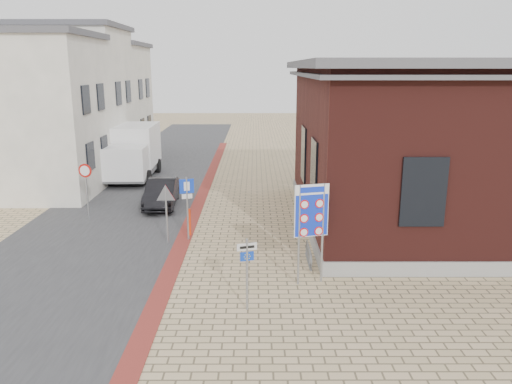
# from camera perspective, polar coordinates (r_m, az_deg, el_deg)

# --- Properties ---
(ground) EXTENTS (120.00, 120.00, 0.00)m
(ground) POSITION_cam_1_polar(r_m,az_deg,el_deg) (15.39, -3.14, -11.08)
(ground) COLOR tan
(ground) RESTS_ON ground
(road_strip) EXTENTS (7.00, 60.00, 0.02)m
(road_strip) POSITION_cam_1_polar(r_m,az_deg,el_deg) (30.30, -12.11, 1.31)
(road_strip) COLOR #38383A
(road_strip) RESTS_ON ground
(curb_strip) EXTENTS (0.60, 40.00, 0.02)m
(curb_strip) POSITION_cam_1_polar(r_m,az_deg,el_deg) (24.94, -6.55, -1.18)
(curb_strip) COLOR maroon
(curb_strip) RESTS_ON ground
(brick_building) EXTENTS (13.00, 13.00, 6.80)m
(brick_building) POSITION_cam_1_polar(r_m,az_deg,el_deg) (22.66, 21.19, 5.39)
(brick_building) COLOR gray
(brick_building) RESTS_ON ground
(townhouse_near) EXTENTS (7.40, 6.40, 8.30)m
(townhouse_near) POSITION_cam_1_polar(r_m,az_deg,el_deg) (28.57, -24.75, 8.04)
(townhouse_near) COLOR beige
(townhouse_near) RESTS_ON ground
(townhouse_mid) EXTENTS (7.40, 6.40, 9.10)m
(townhouse_mid) POSITION_cam_1_polar(r_m,az_deg,el_deg) (34.08, -20.67, 9.87)
(townhouse_mid) COLOR beige
(townhouse_mid) RESTS_ON ground
(townhouse_far) EXTENTS (7.40, 6.40, 8.30)m
(townhouse_far) POSITION_cam_1_polar(r_m,az_deg,el_deg) (39.77, -17.63, 10.01)
(townhouse_far) COLOR beige
(townhouse_far) RESTS_ON ground
(bike_rack) EXTENTS (0.08, 1.80, 0.60)m
(bike_rack) POSITION_cam_1_polar(r_m,az_deg,el_deg) (17.39, 6.05, -7.16)
(bike_rack) COLOR slate
(bike_rack) RESTS_ON ground
(sedan) EXTENTS (1.55, 3.98, 1.29)m
(sedan) POSITION_cam_1_polar(r_m,az_deg,el_deg) (24.51, -10.72, -0.08)
(sedan) COLOR black
(sedan) RESTS_ON ground
(box_truck) EXTENTS (2.71, 6.06, 3.14)m
(box_truck) POSITION_cam_1_polar(r_m,az_deg,el_deg) (30.88, -13.83, 4.50)
(box_truck) COLOR slate
(box_truck) RESTS_ON ground
(border_sign) EXTENTS (1.06, 0.31, 3.16)m
(border_sign) POSITION_cam_1_polar(r_m,az_deg,el_deg) (15.12, 6.35, -2.34)
(border_sign) COLOR gray
(border_sign) RESTS_ON ground
(essen_sign) EXTENTS (0.55, 0.19, 2.07)m
(essen_sign) POSITION_cam_1_polar(r_m,az_deg,el_deg) (13.67, -1.04, -8.27)
(essen_sign) COLOR gray
(essen_sign) RESTS_ON ground
(parking_sign) EXTENTS (0.54, 0.20, 2.50)m
(parking_sign) POSITION_cam_1_polar(r_m,az_deg,el_deg) (19.21, -7.89, -0.63)
(parking_sign) COLOR gray
(parking_sign) RESTS_ON ground
(yield_sign) EXTENTS (0.80, 0.08, 2.26)m
(yield_sign) POSITION_cam_1_polar(r_m,az_deg,el_deg) (18.93, -10.26, -0.93)
(yield_sign) COLOR gray
(yield_sign) RESTS_ON ground
(speed_sign) EXTENTS (0.59, 0.12, 2.53)m
(speed_sign) POSITION_cam_1_polar(r_m,az_deg,el_deg) (22.74, -18.84, 1.05)
(speed_sign) COLOR gray
(speed_sign) RESTS_ON ground
(bollard) EXTENTS (0.13, 0.13, 1.11)m
(bollard) POSITION_cam_1_polar(r_m,az_deg,el_deg) (20.00, -7.59, -3.45)
(bollard) COLOR red
(bollard) RESTS_ON ground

